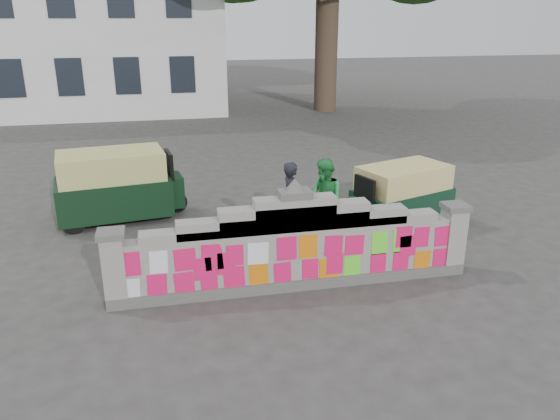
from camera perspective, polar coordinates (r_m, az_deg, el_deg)
The scene contains 8 objects.
ground at distance 9.82m, azimuth 1.46°, elevation -7.98°, with size 100.00×100.00×0.00m, color #383533.
parapet_wall at distance 9.49m, azimuth 1.51°, elevation -3.99°, with size 6.48×0.44×2.01m.
building at distance 30.81m, azimuth -22.61°, elevation 17.37°, with size 16.00×10.00×8.90m.
cyclist_bike at distance 11.12m, azimuth 1.21°, elevation -1.86°, with size 0.63×1.80×0.95m, color black.
cyclist_rider at distance 11.00m, azimuth 1.22°, elevation -0.27°, with size 0.59×0.38×1.60m, color black.
pedestrian at distance 11.56m, azimuth 4.67°, elevation 1.06°, with size 0.85×0.66×1.75m, color green.
rickshaw_left at distance 13.20m, azimuth -16.70°, elevation 2.55°, with size 3.03×1.71×1.63m.
rickshaw_right at distance 12.60m, azimuth 12.45°, elevation 1.52°, with size 2.59×1.80×1.39m.
Camera 1 is at (-2.10, -8.43, 4.59)m, focal length 35.00 mm.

